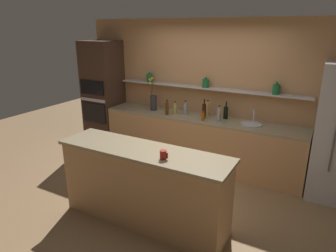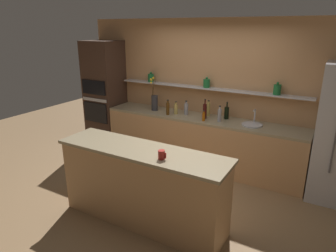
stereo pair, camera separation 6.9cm
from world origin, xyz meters
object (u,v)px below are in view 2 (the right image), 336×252
Objects in this scene: flower_vase at (154,101)px; coffee_mug at (162,155)px; bottle_wine_0 at (227,113)px; bottle_spirit_2 at (208,109)px; sink_fixture at (252,124)px; bottle_spirit_1 at (176,109)px; bottle_spirit_7 at (168,108)px; bottle_wine_3 at (205,111)px; bottle_sauce_5 at (204,116)px; oven_tower at (105,95)px; bottle_spirit_6 at (186,109)px; bottle_spirit_4 at (219,115)px.

flower_vase is 6.04× the size of coffee_mug.
flower_vase reaches higher than coffee_mug.
bottle_spirit_2 is at bearing 178.01° from bottle_wine_0.
bottle_wine_0 is 2.19m from coffee_mug.
sink_fixture is at bearing -10.02° from bottle_spirit_2.
bottle_spirit_1 is at bearing -178.65° from sink_fixture.
flower_vase is at bearing 158.47° from bottle_spirit_7.
bottle_wine_3 is 1.88× the size of bottle_sauce_5.
oven_tower reaches higher than bottle_spirit_6.
bottle_wine_0 is at bearing 10.50° from bottle_spirit_1.
oven_tower is at bearing -179.79° from sink_fixture.
bottle_spirit_6 is 0.34m from bottle_spirit_7.
oven_tower is at bearing 175.03° from bottle_spirit_7.
oven_tower is at bearing -175.99° from bottle_spirit_2.
flower_vase is 2.22× the size of bottle_spirit_2.
oven_tower is 20.97× the size of coffee_mug.
flower_vase is 1.34m from bottle_spirit_4.
bottle_sauce_5 is at bearing -133.55° from bottle_wine_0.
bottle_spirit_6 is (-0.68, 0.10, -0.01)m from bottle_spirit_4.
bottle_spirit_6 is at bearing 2.53° from flower_vase.
oven_tower reaches higher than bottle_spirit_1.
bottle_wine_3 reaches higher than bottle_spirit_2.
bottle_spirit_2 reaches higher than bottle_spirit_6.
bottle_spirit_6 is (-0.39, 0.05, -0.03)m from bottle_wine_3.
bottle_wine_3 is 2.06m from coffee_mug.
bottle_spirit_6 is (-0.38, -0.12, -0.01)m from bottle_spirit_2.
bottle_wine_0 is 1.10× the size of bottle_spirit_4.
bottle_spirit_7 reaches higher than bottle_spirit_4.
bottle_sauce_5 is (-0.24, -0.10, -0.04)m from bottle_spirit_4.
oven_tower is 11.90× the size of bottle_sauce_5.
flower_vase is 3.42× the size of bottle_sauce_5.
flower_vase reaches higher than bottle_spirit_6.
coffee_mug is (-0.00, -2.19, 0.04)m from bottle_wine_0.
bottle_wine_3 reaches higher than bottle_spirit_1.
bottle_wine_3 is 0.68m from bottle_spirit_7.
bottle_spirit_2 is 2.73× the size of coffee_mug.
bottle_wine_3 reaches higher than bottle_spirit_6.
sink_fixture is at bearing 12.55° from bottle_sauce_5.
bottle_spirit_1 is 0.83× the size of bottle_spirit_2.
bottle_spirit_6 is (-0.43, 0.20, 0.03)m from bottle_sauce_5.
bottle_spirit_4 is at bearing -9.53° from bottle_wine_3.
bottle_wine_0 is 1.17× the size of bottle_spirit_6.
bottle_spirit_1 is 0.86× the size of bottle_spirit_4.
bottle_wine_0 reaches higher than bottle_spirit_2.
bottle_spirit_2 reaches higher than coffee_mug.
flower_vase reaches higher than bottle_spirit_2.
bottle_wine_3 is (1.05, -0.02, -0.04)m from flower_vase.
coffee_mug reaches higher than bottle_sauce_5.
bottle_spirit_6 is at bearing -171.58° from bottle_wine_0.
oven_tower is 2.28m from bottle_spirit_2.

